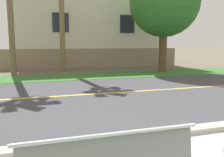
{
  "coord_description": "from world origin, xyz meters",
  "views": [
    {
      "loc": [
        -1.86,
        -1.61,
        1.82
      ],
      "look_at": [
        -0.29,
        3.57,
        1.0
      ],
      "focal_mm": 38.14,
      "sensor_mm": 36.0,
      "label": 1
    }
  ],
  "objects": [
    {
      "name": "ground_plane",
      "position": [
        0.0,
        8.0,
        0.0
      ],
      "size": [
        140.0,
        140.0,
        0.0
      ],
      "primitive_type": "plane",
      "color": "#665B4C"
    },
    {
      "name": "curb_edge",
      "position": [
        0.0,
        2.35,
        0.06
      ],
      "size": [
        44.0,
        0.3,
        0.11
      ],
      "primitive_type": "cube",
      "color": "#ADA89E",
      "rests_on": "ground_plane"
    },
    {
      "name": "street_asphalt",
      "position": [
        0.0,
        6.5,
        0.0
      ],
      "size": [
        52.0,
        8.0,
        0.01
      ],
      "primitive_type": "cube",
      "color": "#424247",
      "rests_on": "ground_plane"
    },
    {
      "name": "road_centre_line",
      "position": [
        0.0,
        6.5,
        0.01
      ],
      "size": [
        48.0,
        0.14,
        0.01
      ],
      "primitive_type": "cube",
      "color": "#E0CC4C",
      "rests_on": "ground_plane"
    },
    {
      "name": "far_verge_grass",
      "position": [
        0.0,
        11.18,
        0.01
      ],
      "size": [
        48.0,
        2.8,
        0.02
      ],
      "primitive_type": "cube",
      "color": "#38702D",
      "rests_on": "ground_plane"
    },
    {
      "name": "garden_wall",
      "position": [
        1.92,
        15.27,
        0.7
      ],
      "size": [
        13.0,
        0.36,
        1.4
      ],
      "primitive_type": "cube",
      "color": "gray",
      "rests_on": "ground_plane"
    },
    {
      "name": "house_across_street",
      "position": [
        2.0,
        18.46,
        3.24
      ],
      "size": [
        11.61,
        6.91,
        6.38
      ],
      "color": "beige",
      "rests_on": "ground_plane"
    }
  ]
}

